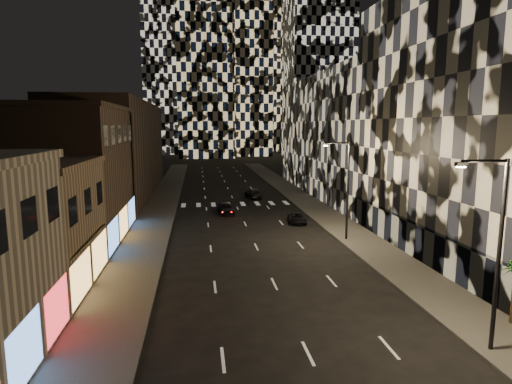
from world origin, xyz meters
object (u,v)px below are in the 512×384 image
object	(u,v)px
streetlight_far	(345,184)
car_dark_oncoming	(253,193)
car_dark_rightlane	(297,218)
streetlight_near	(495,242)
car_dark_midlane	(226,208)

from	to	relation	value
streetlight_far	car_dark_oncoming	world-z (taller)	streetlight_far
streetlight_far	car_dark_rightlane	xyz separation A→B (m)	(-2.66, 7.72, -4.81)
streetlight_near	car_dark_midlane	world-z (taller)	streetlight_near
car_dark_midlane	car_dark_oncoming	size ratio (longest dim) A/B	0.87
streetlight_far	car_dark_rightlane	bearing A→B (deg)	108.98
streetlight_far	car_dark_rightlane	world-z (taller)	streetlight_far
car_dark_midlane	car_dark_rightlane	distance (m)	9.44
streetlight_far	car_dark_rightlane	size ratio (longest dim) A/B	2.31
streetlight_near	car_dark_oncoming	distance (m)	45.21
car_dark_rightlane	car_dark_oncoming	bearing A→B (deg)	105.21
car_dark_rightlane	car_dark_midlane	bearing A→B (deg)	148.30
streetlight_near	car_dark_rightlane	distance (m)	28.26
streetlight_near	streetlight_far	bearing A→B (deg)	90.00
streetlight_far	car_dark_midlane	world-z (taller)	streetlight_far
streetlight_near	car_dark_rightlane	xyz separation A→B (m)	(-2.66, 27.72, -4.81)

